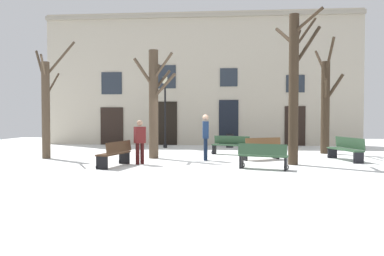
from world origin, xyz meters
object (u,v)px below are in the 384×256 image
(bench_by_litter_bin, at_px, (346,149))
(person_crossing_plaza, at_px, (206,135))
(tree_right_of_center, at_px, (46,105))
(streetlamp, at_px, (165,104))
(bench_back_to_back_right, at_px, (231,145))
(tree_near_facade, at_px, (294,83))
(tree_left_of_center, at_px, (326,103))
(bench_back_to_back_left, at_px, (263,156))
(bench_far_corner, at_px, (115,153))
(litter_bin, at_px, (230,141))
(tree_foreground, at_px, (154,101))
(person_strolling, at_px, (140,140))
(bench_facing_shops, at_px, (261,148))

(bench_by_litter_bin, distance_m, person_crossing_plaza, 5.50)
(tree_right_of_center, relative_size, streetlamp, 1.23)
(person_crossing_plaza, bearing_deg, bench_back_to_back_right, 148.47)
(tree_near_facade, bearing_deg, tree_right_of_center, 173.30)
(tree_left_of_center, relative_size, tree_near_facade, 0.97)
(streetlamp, bearing_deg, bench_back_to_back_left, -60.67)
(tree_left_of_center, height_order, bench_far_corner, tree_left_of_center)
(litter_bin, relative_size, bench_back_to_back_left, 0.46)
(streetlamp, height_order, person_crossing_plaza, streetlamp)
(tree_foreground, distance_m, streetlamp, 4.99)
(tree_near_facade, height_order, streetlamp, tree_near_facade)
(person_crossing_plaza, bearing_deg, bench_by_litter_bin, 87.61)
(tree_foreground, height_order, person_strolling, tree_foreground)
(tree_foreground, xyz_separation_m, bench_far_corner, (-0.88, -2.55, -1.90))
(bench_back_to_back_left, bearing_deg, streetlamp, -43.23)
(litter_bin, relative_size, person_crossing_plaza, 0.42)
(bench_by_litter_bin, bearing_deg, streetlamp, -137.34)
(streetlamp, bearing_deg, person_strolling, -88.85)
(tree_right_of_center, height_order, person_crossing_plaza, tree_right_of_center)
(bench_by_litter_bin, height_order, bench_back_to_back_right, bench_by_litter_bin)
(streetlamp, xyz_separation_m, litter_bin, (3.54, 0.41, -2.03))
(tree_foreground, bearing_deg, person_strolling, -94.96)
(person_crossing_plaza, height_order, person_strolling, person_crossing_plaza)
(tree_foreground, height_order, bench_facing_shops, tree_foreground)
(litter_bin, bearing_deg, bench_facing_shops, -78.82)
(litter_bin, distance_m, bench_by_litter_bin, 7.10)
(tree_foreground, xyz_separation_m, streetlamp, (-0.30, 4.98, 0.06))
(litter_bin, distance_m, bench_facing_shops, 5.68)
(tree_left_of_center, height_order, person_crossing_plaza, tree_left_of_center)
(bench_far_corner, xyz_separation_m, person_crossing_plaza, (3.02, 1.96, 0.56))
(bench_back_to_back_right, distance_m, person_strolling, 4.90)
(tree_right_of_center, xyz_separation_m, bench_far_corner, (3.49, -2.15, -1.73))
(tree_near_facade, xyz_separation_m, person_strolling, (-5.49, -0.37, -2.04))
(bench_by_litter_bin, bearing_deg, person_strolling, -91.69)
(person_crossing_plaza, bearing_deg, bench_facing_shops, 94.01)
(tree_right_of_center, xyz_separation_m, bench_facing_shops, (8.71, 0.22, -1.72))
(streetlamp, distance_m, person_crossing_plaza, 6.24)
(tree_foreground, distance_m, tree_right_of_center, 4.39)
(tree_left_of_center, xyz_separation_m, streetlamp, (-7.86, 2.51, 0.05))
(tree_right_of_center, bearing_deg, tree_near_facade, -6.70)
(bench_by_litter_bin, height_order, person_strolling, person_strolling)
(tree_left_of_center, distance_m, bench_back_to_back_right, 4.84)
(tree_foreground, bearing_deg, bench_facing_shops, -2.39)
(tree_near_facade, relative_size, bench_facing_shops, 3.27)
(streetlamp, height_order, bench_back_to_back_left, streetlamp)
(bench_back_to_back_left, bearing_deg, person_strolling, 5.17)
(bench_by_litter_bin, relative_size, person_crossing_plaza, 1.07)
(tree_left_of_center, height_order, bench_facing_shops, tree_left_of_center)
(litter_bin, height_order, person_strolling, person_strolling)
(bench_back_to_back_left, xyz_separation_m, person_strolling, (-4.25, 0.92, 0.43))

